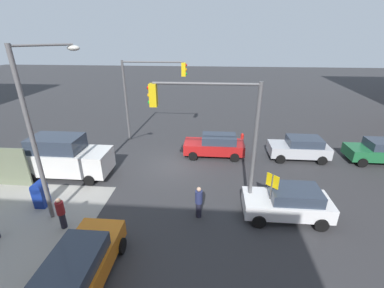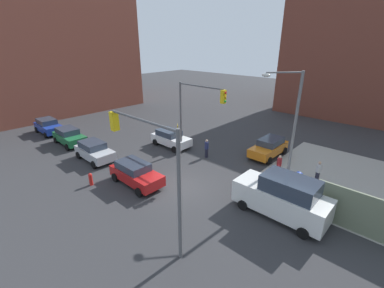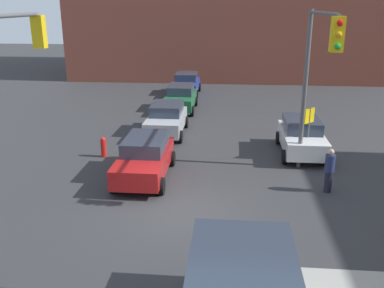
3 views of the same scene
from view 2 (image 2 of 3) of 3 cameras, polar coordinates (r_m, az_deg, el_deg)
ground_plane at (r=18.60m, az=-2.44°, el=-9.57°), size 120.00×120.00×0.00m
sidewalk_corner at (r=22.42m, az=32.47°, el=-7.47°), size 12.00×12.00×0.01m
building_brick_west at (r=45.05m, az=-34.24°, el=21.03°), size 16.00×28.00×23.66m
traffic_signal_nw_corner at (r=21.58m, az=0.94°, el=8.15°), size 4.94×0.36×6.50m
traffic_signal_se_corner at (r=12.12m, az=-9.34°, el=-3.19°), size 5.10×0.36×6.50m
street_lamp_corner at (r=18.50m, az=21.01°, el=4.72°), size 1.94×2.10×8.00m
warning_sign_two_way at (r=24.57m, az=-3.19°, el=2.63°), size 0.48×0.48×2.40m
mailbox_blue at (r=19.11m, az=22.23°, el=-7.79°), size 0.56×0.64×1.43m
fire_hydrant at (r=20.01m, az=-21.59°, el=-7.24°), size 0.26×0.26×0.94m
sedan_blue at (r=33.30m, az=-29.31°, el=3.53°), size 4.12×2.02×1.62m
sedan_orange at (r=24.14m, az=16.72°, el=-0.67°), size 2.02×4.35×1.62m
sedan_silver at (r=23.91m, az=-20.88°, el=-1.42°), size 4.10×2.02×1.62m
coupe_green at (r=28.66m, az=-25.64°, el=1.59°), size 4.14×2.02×1.62m
coupe_white at (r=25.40m, az=-4.75°, el=1.33°), size 4.10×2.02×1.62m
sedan_red at (r=19.10m, az=-12.42°, el=-6.31°), size 4.33×2.02×1.62m
van_white_delivery at (r=16.11m, az=19.46°, el=-10.99°), size 5.40×2.32×2.62m
pedestrian_crossing at (r=20.99m, az=26.23°, el=-5.46°), size 0.36×0.36×1.67m
pedestrian_waiting at (r=20.96m, az=18.76°, el=-4.41°), size 0.36×0.36×1.62m
pedestrian_walking_north at (r=22.85m, az=3.25°, el=-0.92°), size 0.36×0.36×1.69m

